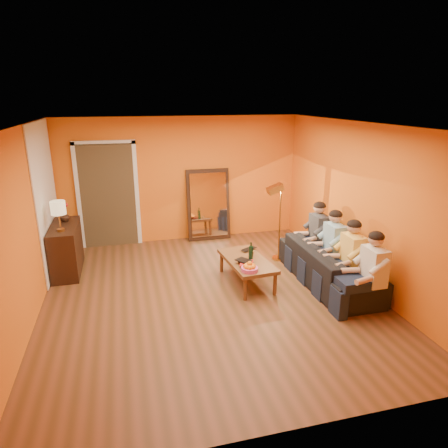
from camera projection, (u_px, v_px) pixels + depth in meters
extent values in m
cube|color=brown|center=(210.00, 296.00, 6.22)|extent=(5.00, 5.50, 0.00)
cube|color=white|center=(208.00, 125.00, 5.43)|extent=(5.00, 5.50, 0.00)
cube|color=orange|center=(181.00, 180.00, 8.36)|extent=(5.00, 0.00, 2.60)
cube|color=orange|center=(23.00, 230.00, 5.24)|extent=(0.00, 5.50, 2.60)
cube|color=orange|center=(361.00, 205.00, 6.42)|extent=(0.00, 5.50, 2.60)
cube|color=white|center=(46.00, 198.00, 6.85)|extent=(0.02, 1.90, 2.58)
cube|color=#3F2D19|center=(108.00, 195.00, 8.16)|extent=(1.06, 0.30, 2.10)
cube|color=white|center=(78.00, 198.00, 7.91)|extent=(0.08, 0.06, 2.20)
cube|color=white|center=(137.00, 195.00, 8.18)|extent=(0.08, 0.06, 2.20)
cube|color=white|center=(103.00, 142.00, 7.72)|extent=(1.22, 0.06, 0.08)
cube|color=black|center=(208.00, 205.00, 8.55)|extent=(0.92, 0.27, 1.51)
cube|color=white|center=(209.00, 205.00, 8.51)|extent=(0.78, 0.21, 1.35)
cube|color=black|center=(66.00, 249.00, 6.99)|extent=(0.44, 1.18, 0.85)
imported|color=black|center=(328.00, 265.00, 6.58)|extent=(2.20, 0.86, 0.64)
cylinder|color=black|center=(251.00, 251.00, 6.47)|extent=(0.07, 0.07, 0.31)
imported|color=#B27F3F|center=(252.00, 254.00, 6.68)|extent=(0.11, 0.11, 0.08)
imported|color=black|center=(251.00, 250.00, 6.91)|extent=(0.37, 0.33, 0.02)
imported|color=black|center=(240.00, 264.00, 6.32)|extent=(0.20, 0.26, 0.02)
imported|color=red|center=(240.00, 263.00, 6.33)|extent=(0.29, 0.33, 0.02)
imported|color=black|center=(240.00, 262.00, 6.30)|extent=(0.27, 0.29, 0.02)
imported|color=black|center=(64.00, 216.00, 7.07)|extent=(0.18, 0.18, 0.19)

